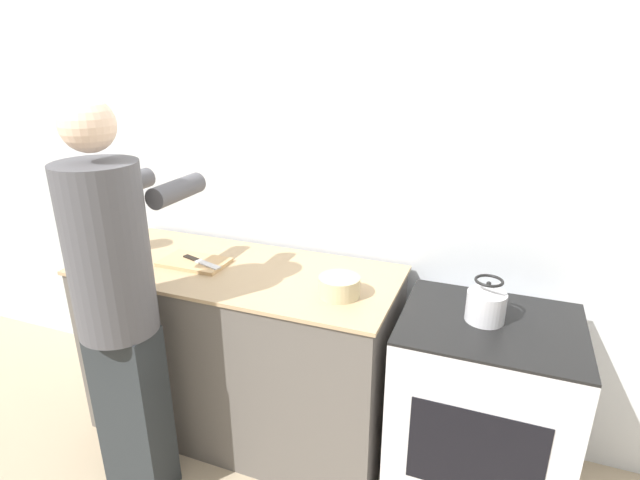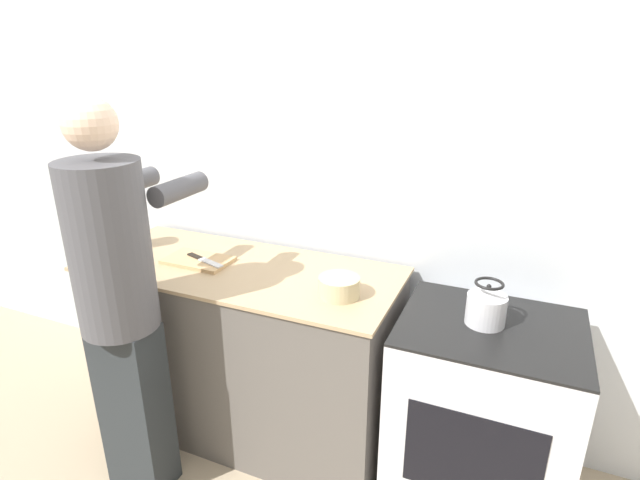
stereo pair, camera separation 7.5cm
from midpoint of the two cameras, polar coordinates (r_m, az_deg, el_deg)
The scene contains 9 objects.
wall_back at distance 2.55m, azimuth 3.47°, elevation 6.26°, with size 8.00×0.05×2.60m.
counter at distance 2.71m, azimuth -7.84°, elevation -12.23°, with size 1.59×0.68×0.94m.
oven at distance 2.41m, azimuth 18.67°, elevation -18.57°, with size 0.73×0.61×0.90m.
person at distance 2.24m, azimuth -21.04°, elevation -6.07°, with size 0.36×0.60×1.79m.
cutting_board at distance 2.59m, azimuth -12.96°, elevation -2.27°, with size 0.33×0.20×0.02m.
knife at distance 2.56m, azimuth -12.33°, elevation -2.23°, with size 0.25×0.11×0.01m.
kettle at distance 2.13m, azimuth 19.45°, elevation -7.17°, with size 0.16×0.16×0.18m.
bowl_prep at distance 2.17m, azimuth 3.19°, elevation -5.35°, with size 0.18×0.18×0.09m.
canister_jar at distance 2.86m, azimuth -20.12°, elevation 0.96°, with size 0.14×0.14×0.18m.
Camera 2 is at (0.86, -1.58, 1.93)m, focal length 28.00 mm.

